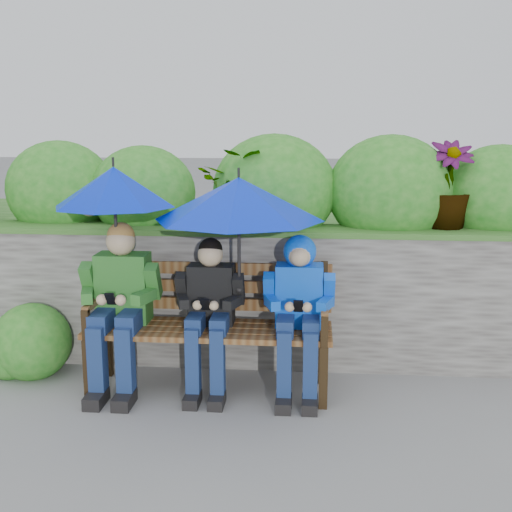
# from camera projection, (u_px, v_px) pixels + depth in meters

# --- Properties ---
(ground) EXTENTS (60.00, 60.00, 0.00)m
(ground) POSITION_uv_depth(u_px,v_px,m) (255.00, 402.00, 4.16)
(ground) COLOR gray
(ground) RESTS_ON ground
(garden_backdrop) EXTENTS (8.00, 2.88, 1.76)m
(garden_backdrop) POSITION_uv_depth(u_px,v_px,m) (260.00, 258.00, 5.61)
(garden_backdrop) COLOR #55514D
(garden_backdrop) RESTS_ON ground
(park_bench) EXTENTS (1.63, 0.48, 0.86)m
(park_bench) POSITION_uv_depth(u_px,v_px,m) (210.00, 318.00, 4.32)
(park_bench) COLOR black
(park_bench) RESTS_ON ground
(boy_left) EXTENTS (0.52, 0.61, 1.13)m
(boy_left) POSITION_uv_depth(u_px,v_px,m) (120.00, 300.00, 4.27)
(boy_left) COLOR #206B25
(boy_left) RESTS_ON ground
(boy_middle) EXTENTS (0.45, 0.52, 1.04)m
(boy_middle) POSITION_uv_depth(u_px,v_px,m) (209.00, 307.00, 4.24)
(boy_middle) COLOR black
(boy_middle) RESTS_ON ground
(boy_right) EXTENTS (0.47, 0.57, 1.06)m
(boy_right) POSITION_uv_depth(u_px,v_px,m) (299.00, 302.00, 4.18)
(boy_right) COLOR #0633C4
(boy_right) RESTS_ON ground
(umbrella_left) EXTENTS (0.80, 0.80, 0.90)m
(umbrella_left) POSITION_uv_depth(u_px,v_px,m) (114.00, 187.00, 4.16)
(umbrella_left) COLOR #0021CC
(umbrella_left) RESTS_ON ground
(umbrella_right) EXTENTS (1.10, 1.10, 0.82)m
(umbrella_right) POSITION_uv_depth(u_px,v_px,m) (239.00, 199.00, 4.08)
(umbrella_right) COLOR #0021CC
(umbrella_right) RESTS_ON ground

